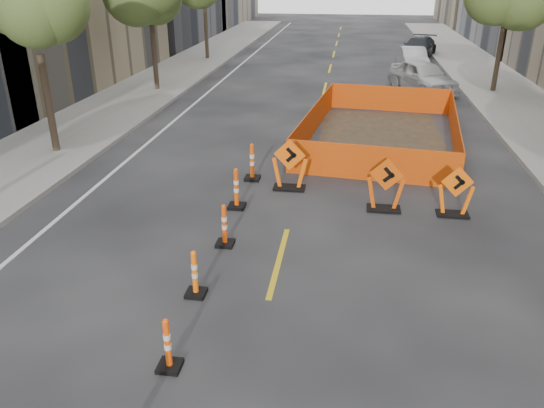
% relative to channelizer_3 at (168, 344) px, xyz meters
% --- Properties ---
extents(ground_plane, '(140.00, 140.00, 0.00)m').
position_rel_channelizer_3_xyz_m(ground_plane, '(1.26, -0.43, -0.47)').
color(ground_plane, black).
extents(sidewalk_left, '(4.00, 90.00, 0.15)m').
position_rel_channelizer_3_xyz_m(sidewalk_left, '(-7.74, 11.57, -0.39)').
color(sidewalk_left, gray).
rests_on(sidewalk_left, ground).
extents(tree_l_b, '(2.80, 2.80, 5.95)m').
position_rel_channelizer_3_xyz_m(tree_l_b, '(-7.14, 9.57, 4.06)').
color(tree_l_b, '#382B1E').
rests_on(tree_l_b, ground).
extents(channelizer_3, '(0.37, 0.37, 0.94)m').
position_rel_channelizer_3_xyz_m(channelizer_3, '(0.00, 0.00, 0.00)').
color(channelizer_3, '#F64B0A').
rests_on(channelizer_3, ground).
extents(channelizer_4, '(0.38, 0.38, 0.97)m').
position_rel_channelizer_3_xyz_m(channelizer_4, '(-0.15, 2.05, 0.02)').
color(channelizer_4, '#FF680A').
rests_on(channelizer_4, ground).
extents(channelizer_5, '(0.40, 0.40, 1.01)m').
position_rel_channelizer_3_xyz_m(channelizer_5, '(-0.05, 4.11, 0.04)').
color(channelizer_5, '#E14609').
rests_on(channelizer_5, ground).
extents(channelizer_6, '(0.44, 0.44, 1.11)m').
position_rel_channelizer_3_xyz_m(channelizer_6, '(-0.20, 6.16, 0.08)').
color(channelizer_6, '#DA4A09').
rests_on(channelizer_6, ground).
extents(channelizer_7, '(0.44, 0.44, 1.12)m').
position_rel_channelizer_3_xyz_m(channelizer_7, '(-0.16, 8.21, 0.09)').
color(channelizer_7, '#E75009').
rests_on(channelizer_7, ground).
extents(chevron_sign_left, '(1.03, 0.67, 1.49)m').
position_rel_channelizer_3_xyz_m(chevron_sign_left, '(1.02, 7.64, 0.28)').
color(chevron_sign_left, '#FF5F0A').
rests_on(chevron_sign_left, ground).
extents(chevron_sign_center, '(1.04, 0.72, 1.44)m').
position_rel_channelizer_3_xyz_m(chevron_sign_center, '(3.62, 6.57, 0.25)').
color(chevron_sign_center, '#D64A09').
rests_on(chevron_sign_center, ground).
extents(chevron_sign_right, '(0.94, 0.62, 1.34)m').
position_rel_channelizer_3_xyz_m(chevron_sign_right, '(5.35, 6.49, 0.20)').
color(chevron_sign_right, '#FF630A').
rests_on(chevron_sign_right, ground).
extents(safety_fence, '(6.05, 9.18, 1.08)m').
position_rel_channelizer_3_xyz_m(safety_fence, '(3.81, 12.93, 0.07)').
color(safety_fence, orange).
rests_on(safety_fence, ground).
extents(parked_car_near, '(3.56, 4.88, 1.54)m').
position_rel_channelizer_3_xyz_m(parked_car_near, '(6.17, 21.53, 0.30)').
color(parked_car_near, '#B5B6B7').
rests_on(parked_car_near, ground).
extents(parked_car_mid, '(1.67, 4.14, 1.34)m').
position_rel_channelizer_3_xyz_m(parked_car_mid, '(6.28, 27.81, 0.20)').
color(parked_car_mid, '#A6A6AB').
rests_on(parked_car_mid, ground).
extents(parked_car_far, '(3.19, 5.14, 1.39)m').
position_rel_channelizer_3_xyz_m(parked_car_far, '(7.14, 32.83, 0.23)').
color(parked_car_far, black).
rests_on(parked_car_far, ground).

